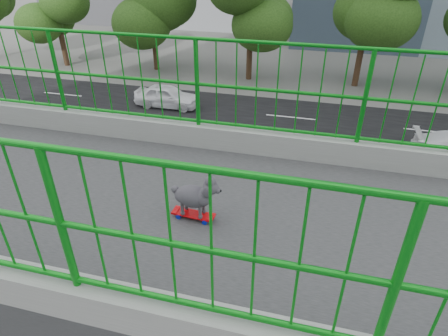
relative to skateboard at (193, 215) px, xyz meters
The scene contains 7 objects.
road 14.90m from the skateboard, behind, with size 18.00×90.00×0.02m, color black.
footbridge 1.88m from the skateboard, 107.26° to the right, with size 3.00×24.00×7.00m.
railing 0.48m from the skateboard, 107.26° to the right, with size 3.00×24.00×1.42m.
street_trees 26.27m from the skateboard, behind, with size 5.30×60.40×7.26m.
skateboard is the anchor object (origin of this frame).
poodle 0.25m from the skateboard, 86.21° to the left, with size 0.24×0.52×0.43m.
car_4 21.67m from the skateboard, 156.04° to the right, with size 1.68×4.18×1.42m, color white.
Camera 1 is at (2.97, 1.48, 9.40)m, focal length 30.54 mm.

